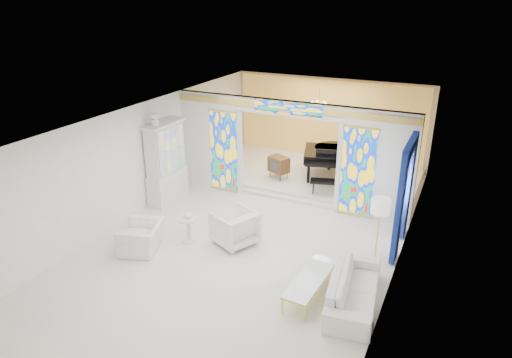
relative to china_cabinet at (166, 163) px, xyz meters
The scene contains 24 objects.
floor 3.47m from the china_cabinet, 10.50° to the right, with size 12.00×12.00×0.00m, color white.
ceiling 3.75m from the china_cabinet, 10.50° to the right, with size 7.00×12.00×0.02m, color silver.
wall_back 6.30m from the china_cabinet, 59.24° to the left, with size 7.00×0.02×3.00m, color silver.
wall_front 7.35m from the china_cabinet, 64.01° to the right, with size 7.00×0.02×3.00m, color silver.
wall_left 0.74m from the china_cabinet, 115.42° to the right, with size 0.02×12.00×3.00m, color silver.
wall_right 6.75m from the china_cabinet, ahead, with size 0.02×12.00×3.00m, color silver.
partition_wall 3.54m from the china_cabinet, 23.50° to the left, with size 7.00×0.22×3.00m.
stained_glass_left 1.76m from the china_cabinet, 47.47° to the left, with size 0.90×0.04×2.40m, color gold.
stained_glass_right 5.41m from the china_cabinet, 13.85° to the left, with size 0.90×0.04×2.40m, color gold.
stained_glass_transom 3.84m from the china_cabinet, 21.91° to the left, with size 2.00×0.04×0.34m, color gold.
alcove_platform 4.88m from the china_cabinet, 47.45° to the left, with size 6.80×3.80×0.18m, color white.
gold_curtain_back 6.19m from the china_cabinet, 58.67° to the left, with size 6.70×0.10×2.90m, color #F1B553.
chandelier 5.02m from the china_cabinet, 44.89° to the left, with size 0.48×0.48×0.30m, color #E0BE4E.
blue_drapes 6.63m from the china_cabinet, ahead, with size 0.14×1.85×2.65m.
china_cabinet is the anchor object (origin of this frame).
armchair_left 2.98m from the china_cabinet, 67.05° to the right, with size 1.05×0.91×0.68m, color white.
armchair_right 3.37m from the china_cabinet, 25.63° to the right, with size 0.93×0.95×0.87m, color silver.
sofa 6.70m from the china_cabinet, 21.97° to the right, with size 2.24×0.88×0.66m, color silver.
side_table 2.72m from the china_cabinet, 43.63° to the right, with size 0.64×0.64×0.64m.
vase 2.65m from the china_cabinet, 43.63° to the right, with size 0.19×0.19×0.20m, color white.
coffee_table 5.95m from the china_cabinet, 25.85° to the right, with size 0.66×1.81×0.40m.
floor_lamp 6.35m from the china_cabinet, ahead, with size 0.48×0.48×1.66m.
grand_piano 5.25m from the china_cabinet, 42.57° to the left, with size 1.93×2.95×1.07m.
tv_console 3.59m from the china_cabinet, 46.28° to the left, with size 0.74×0.64×0.72m.
Camera 1 is at (4.40, -9.45, 5.70)m, focal length 32.00 mm.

